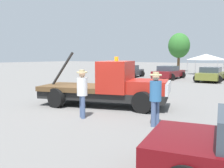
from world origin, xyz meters
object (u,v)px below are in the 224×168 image
person_near_truck (156,94)px  person_at_hood (82,90)px  parked_car_charcoal (130,71)px  tow_truck (110,87)px  parked_car_maroon (169,73)px  canopy_tent_white (206,57)px  parked_car_olive (211,74)px  tree_left (179,46)px

person_near_truck → person_at_hood: person_at_hood is taller
parked_car_charcoal → tow_truck: bearing=-161.7°
tow_truck → parked_car_maroon: (-3.06, 14.91, -0.26)m
tow_truck → person_near_truck: tow_truck is taller
parked_car_maroon → canopy_tent_white: canopy_tent_white is taller
person_at_hood → parked_car_olive: person_at_hood is taller
parked_car_olive → person_at_hood: bearing=175.7°
parked_car_maroon → parked_car_olive: 4.20m
person_near_truck → person_at_hood: 2.76m
tree_left → tow_truck: bearing=-76.5°
parked_car_olive → tree_left: bearing=28.0°
parked_car_charcoal → tree_left: 14.51m
person_at_hood → parked_car_olive: (0.73, 17.06, -0.42)m
parked_car_charcoal → parked_car_maroon: size_ratio=0.95×
person_near_truck → parked_car_olive: size_ratio=0.40×
parked_car_olive → tree_left: (-7.94, 13.83, 3.29)m
parked_car_maroon → canopy_tent_white: size_ratio=1.31×
parked_car_olive → tree_left: size_ratio=0.75×
parked_car_maroon → parked_car_olive: (4.19, -0.28, -0.00)m
parked_car_charcoal → canopy_tent_white: canopy_tent_white is taller
tow_truck → canopy_tent_white: 23.35m
canopy_tent_white → person_near_truck: bearing=-79.7°
person_at_hood → parked_car_charcoal: 18.47m
person_near_truck → canopy_tent_white: size_ratio=0.50×
parked_car_olive → parked_car_maroon: bearing=84.3°
person_near_truck → parked_car_olive: person_near_truck is taller
tow_truck → tree_left: bearing=85.8°
parked_car_olive → canopy_tent_white: (-2.60, 8.63, 1.57)m
tow_truck → parked_car_olive: tow_truck is taller
tow_truck → tree_left: 29.43m
parked_car_olive → parked_car_charcoal: bearing=90.1°
tow_truck → parked_car_maroon: tow_truck is taller
parked_car_maroon → canopy_tent_white: (1.59, 8.35, 1.57)m
person_near_truck → tree_left: tree_left is taller
parked_car_maroon → canopy_tent_white: bearing=-11.2°
person_near_truck → tree_left: (-9.92, 30.38, 2.88)m
canopy_tent_white → parked_car_maroon: bearing=-100.8°
tow_truck → person_at_hood: tow_truck is taller
person_near_truck → parked_car_charcoal: 19.32m
person_near_truck → canopy_tent_white: 25.61m
person_near_truck → tree_left: bearing=116.8°
parked_car_olive → tree_left: tree_left is taller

